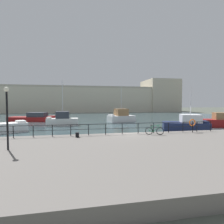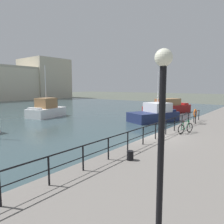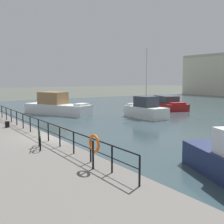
% 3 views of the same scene
% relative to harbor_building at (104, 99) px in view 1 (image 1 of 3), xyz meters
% --- Properties ---
extents(ground_plane, '(240.00, 240.00, 0.00)m').
position_rel_harbor_building_xyz_m(ground_plane, '(-6.86, -60.55, -5.34)').
color(ground_plane, '#4C5147').
extents(water_basin, '(80.00, 60.00, 0.01)m').
position_rel_harbor_building_xyz_m(water_basin, '(-6.86, -30.35, -5.33)').
color(water_basin, '#33474C').
rests_on(water_basin, ground_plane).
extents(quay_promenade, '(56.00, 13.00, 0.74)m').
position_rel_harbor_building_xyz_m(quay_promenade, '(-6.86, -67.05, -4.97)').
color(quay_promenade, slate).
rests_on(quay_promenade, ground_plane).
extents(harbor_building, '(78.45, 15.04, 14.03)m').
position_rel_harbor_building_xyz_m(harbor_building, '(0.00, 0.00, 0.00)').
color(harbor_building, beige).
rests_on(harbor_building, ground_plane).
extents(moored_red_daysailer, '(10.20, 5.46, 1.85)m').
position_rel_harbor_building_xyz_m(moored_red_daysailer, '(-20.47, -38.25, -4.66)').
color(moored_red_daysailer, maroon).
rests_on(moored_red_daysailer, water_basin).
extents(moored_white_yacht, '(5.14, 2.24, 7.53)m').
position_rel_harbor_building_xyz_m(moored_white_yacht, '(-14.17, -47.01, -4.40)').
color(moored_white_yacht, white).
rests_on(moored_white_yacht, water_basin).
extents(moored_harbor_tender, '(6.57, 4.96, 6.05)m').
position_rel_harbor_building_xyz_m(moored_harbor_tender, '(3.08, -55.95, -4.46)').
color(moored_harbor_tender, navy).
rests_on(moored_harbor_tender, water_basin).
extents(moored_green_narrowboat, '(5.77, 3.96, 7.06)m').
position_rel_harbor_building_xyz_m(moored_green_narrowboat, '(-2.92, -42.47, -4.34)').
color(moored_green_narrowboat, white).
rests_on(moored_green_narrowboat, water_basin).
extents(quay_railing, '(23.23, 0.07, 1.08)m').
position_rel_harbor_building_xyz_m(quay_railing, '(-9.12, -61.30, -3.86)').
color(quay_railing, black).
rests_on(quay_railing, quay_promenade).
extents(parked_bicycle, '(1.71, 0.56, 0.98)m').
position_rel_harbor_building_xyz_m(parked_bicycle, '(-4.49, -62.27, -4.21)').
color(parked_bicycle, black).
rests_on(parked_bicycle, quay_promenade).
extents(mooring_bollard, '(0.32, 0.32, 0.44)m').
position_rel_harbor_building_xyz_m(mooring_bollard, '(-11.83, -62.14, -4.38)').
color(mooring_bollard, black).
rests_on(mooring_bollard, quay_promenade).
extents(life_ring_stand, '(0.75, 0.16, 1.40)m').
position_rel_harbor_building_xyz_m(life_ring_stand, '(0.02, -61.62, -3.63)').
color(life_ring_stand, black).
rests_on(life_ring_stand, quay_promenade).
extents(quay_lamp_post, '(0.32, 0.32, 4.12)m').
position_rel_harbor_building_xyz_m(quay_lamp_post, '(-16.36, -65.74, -1.92)').
color(quay_lamp_post, black).
rests_on(quay_lamp_post, quay_promenade).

